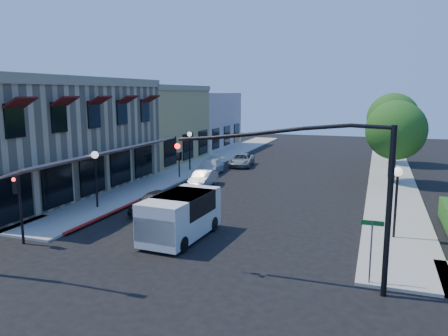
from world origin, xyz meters
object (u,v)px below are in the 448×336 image
(signal_mast_arm, at_px, (326,178))
(parked_car_b, at_px, (203,179))
(street_tree_a, at_px, (396,130))
(lamppost_left_near, at_px, (95,165))
(street_tree_b, at_px, (393,118))
(street_name_sign, at_px, (371,242))
(white_van, at_px, (180,214))
(lamppost_right_near, at_px, (397,184))
(parked_car_c, at_px, (210,167))
(secondary_signal, at_px, (18,196))
(lamppost_right_far, at_px, (390,146))
(parked_car_d, at_px, (242,160))
(lamppost_left_far, at_px, (190,141))
(parked_car_a, at_px, (155,202))

(signal_mast_arm, bearing_deg, parked_car_b, 126.04)
(signal_mast_arm, bearing_deg, street_tree_a, 81.83)
(lamppost_left_near, bearing_deg, street_tree_b, 54.21)
(street_name_sign, height_order, white_van, street_name_sign)
(lamppost_right_near, distance_m, parked_car_c, 19.91)
(lamppost_right_near, xyz_separation_m, white_van, (-9.82, -3.33, -1.47))
(street_tree_a, xyz_separation_m, secondary_signal, (-16.80, -20.59, -1.88))
(street_tree_a, relative_size, lamppost_right_far, 1.82)
(street_name_sign, relative_size, parked_car_d, 0.58)
(lamppost_left_far, xyz_separation_m, parked_car_b, (3.70, -5.86, -2.12))
(lamppost_left_far, bearing_deg, parked_car_b, -57.73)
(lamppost_right_near, relative_size, lamppost_right_far, 1.00)
(street_tree_b, bearing_deg, lamppost_left_far, -149.97)
(street_tree_b, relative_size, signal_mast_arm, 0.88)
(parked_car_b, xyz_separation_m, parked_car_c, (-1.40, 5.12, 0.01))
(street_tree_a, xyz_separation_m, lamppost_right_near, (-0.30, -14.00, -1.46))
(lamppost_left_near, bearing_deg, white_van, -24.92)
(parked_car_a, bearing_deg, parked_car_b, 97.41)
(street_tree_a, xyz_separation_m, parked_car_a, (-13.60, -13.51, -3.55))
(parked_car_a, distance_m, parked_car_d, 17.51)
(parked_car_b, bearing_deg, street_tree_b, 45.81)
(lamppost_left_near, bearing_deg, street_tree_a, 38.98)
(lamppost_left_far, bearing_deg, street_tree_a, 0.00)
(parked_car_d, bearing_deg, street_name_sign, -70.09)
(street_tree_b, relative_size, parked_car_b, 1.87)
(street_name_sign, height_order, parked_car_a, street_name_sign)
(signal_mast_arm, relative_size, lamppost_right_near, 2.24)
(lamppost_right_near, bearing_deg, white_van, -161.25)
(signal_mast_arm, xyz_separation_m, parked_car_c, (-12.06, 19.76, -3.46))
(lamppost_right_far, distance_m, parked_car_d, 13.62)
(signal_mast_arm, xyz_separation_m, lamppost_left_far, (-14.36, 20.50, -1.35))
(street_name_sign, distance_m, parked_car_c, 23.49)
(lamppost_left_near, relative_size, parked_car_d, 0.83)
(white_van, bearing_deg, street_tree_a, 59.71)
(street_tree_b, xyz_separation_m, secondary_signal, (-16.80, -30.59, -2.23))
(street_name_sign, relative_size, parked_car_a, 0.66)
(lamppost_right_near, height_order, parked_car_a, lamppost_right_near)
(secondary_signal, bearing_deg, parked_car_d, 82.59)
(secondary_signal, bearing_deg, street_tree_a, 50.79)
(parked_car_d, bearing_deg, secondary_signal, -104.84)
(secondary_signal, distance_m, parked_car_a, 7.95)
(secondary_signal, height_order, parked_car_a, secondary_signal)
(street_name_sign, distance_m, white_van, 9.17)
(signal_mast_arm, height_order, street_name_sign, signal_mast_arm)
(white_van, relative_size, parked_car_a, 1.34)
(parked_car_a, bearing_deg, lamppost_right_near, 5.29)
(lamppost_right_near, height_order, lamppost_right_far, same)
(street_tree_a, bearing_deg, parked_car_b, -156.69)
(lamppost_left_near, distance_m, parked_car_b, 9.19)
(secondary_signal, bearing_deg, lamppost_left_near, 94.34)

